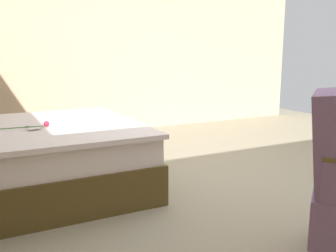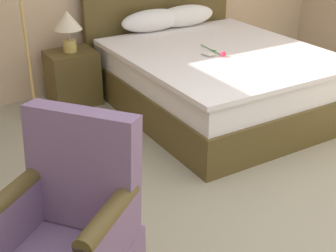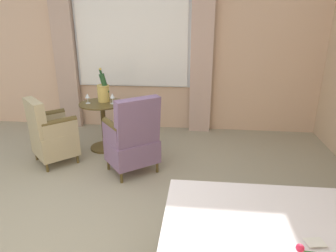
{
  "view_description": "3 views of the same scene",
  "coord_description": "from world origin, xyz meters",
  "px_view_note": "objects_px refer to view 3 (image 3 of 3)",
  "views": [
    {
      "loc": [
        -2.65,
        2.26,
        1.23
      ],
      "look_at": [
        -0.53,
        1.17,
        0.76
      ],
      "focal_mm": 40.0,
      "sensor_mm": 36.0,
      "label": 1
    },
    {
      "loc": [
        -1.78,
        -1.35,
        1.86
      ],
      "look_at": [
        -0.41,
        0.91,
        0.55
      ],
      "focal_mm": 50.0,
      "sensor_mm": 36.0,
      "label": 2
    },
    {
      "loc": [
        2.08,
        1.15,
        1.85
      ],
      "look_at": [
        -0.83,
        0.83,
        0.81
      ],
      "focal_mm": 32.0,
      "sensor_mm": 36.0,
      "label": 3
    }
  ],
  "objects_px": {
    "side_table_round": "(104,123)",
    "wine_glass_near_edge": "(112,96)",
    "champagne_bucket": "(103,91)",
    "wine_glass_near_bucket": "(87,96)",
    "armchair_by_window": "(133,140)",
    "armchair_facing_bed": "(51,134)"
  },
  "relations": [
    {
      "from": "wine_glass_near_bucket",
      "to": "armchair_facing_bed",
      "type": "bearing_deg",
      "value": -36.05
    },
    {
      "from": "champagne_bucket",
      "to": "wine_glass_near_bucket",
      "type": "bearing_deg",
      "value": -57.23
    },
    {
      "from": "armchair_by_window",
      "to": "champagne_bucket",
      "type": "bearing_deg",
      "value": -142.78
    },
    {
      "from": "side_table_round",
      "to": "wine_glass_near_edge",
      "type": "relative_size",
      "value": 4.66
    },
    {
      "from": "champagne_bucket",
      "to": "armchair_facing_bed",
      "type": "bearing_deg",
      "value": -41.94
    },
    {
      "from": "side_table_round",
      "to": "wine_glass_near_edge",
      "type": "bearing_deg",
      "value": 83.29
    },
    {
      "from": "armchair_facing_bed",
      "to": "wine_glass_near_bucket",
      "type": "bearing_deg",
      "value": 143.95
    },
    {
      "from": "armchair_facing_bed",
      "to": "champagne_bucket",
      "type": "bearing_deg",
      "value": 138.06
    },
    {
      "from": "champagne_bucket",
      "to": "armchair_by_window",
      "type": "relative_size",
      "value": 0.49
    },
    {
      "from": "champagne_bucket",
      "to": "wine_glass_near_edge",
      "type": "height_order",
      "value": "champagne_bucket"
    },
    {
      "from": "wine_glass_near_bucket",
      "to": "armchair_by_window",
      "type": "bearing_deg",
      "value": 50.4
    },
    {
      "from": "wine_glass_near_edge",
      "to": "side_table_round",
      "type": "bearing_deg",
      "value": -96.71
    },
    {
      "from": "side_table_round",
      "to": "champagne_bucket",
      "type": "height_order",
      "value": "champagne_bucket"
    },
    {
      "from": "wine_glass_near_bucket",
      "to": "armchair_by_window",
      "type": "xyz_separation_m",
      "value": [
        0.66,
        0.8,
        -0.36
      ]
    },
    {
      "from": "champagne_bucket",
      "to": "armchair_by_window",
      "type": "xyz_separation_m",
      "value": [
        0.79,
        0.6,
        -0.42
      ]
    },
    {
      "from": "wine_glass_near_bucket",
      "to": "armchair_by_window",
      "type": "height_order",
      "value": "armchair_by_window"
    },
    {
      "from": "side_table_round",
      "to": "armchair_facing_bed",
      "type": "distance_m",
      "value": 0.77
    },
    {
      "from": "champagne_bucket",
      "to": "wine_glass_near_edge",
      "type": "distance_m",
      "value": 0.2
    },
    {
      "from": "side_table_round",
      "to": "champagne_bucket",
      "type": "distance_m",
      "value": 0.47
    },
    {
      "from": "wine_glass_near_edge",
      "to": "champagne_bucket",
      "type": "bearing_deg",
      "value": -122.56
    },
    {
      "from": "wine_glass_near_edge",
      "to": "armchair_by_window",
      "type": "xyz_separation_m",
      "value": [
        0.69,
        0.44,
        -0.37
      ]
    },
    {
      "from": "side_table_round",
      "to": "wine_glass_near_edge",
      "type": "distance_m",
      "value": 0.44
    }
  ]
}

